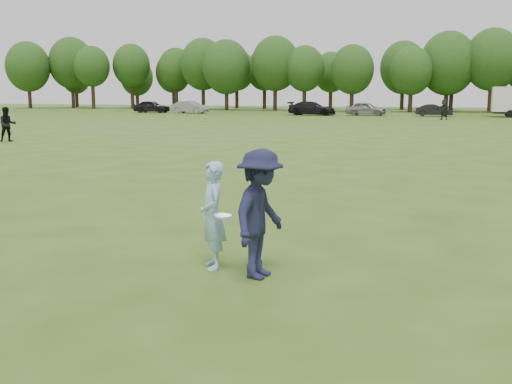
# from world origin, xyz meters

# --- Properties ---
(ground) EXTENTS (200.00, 200.00, 0.00)m
(ground) POSITION_xyz_m (0.00, 0.00, 0.00)
(ground) COLOR #334B15
(ground) RESTS_ON ground
(thrower) EXTENTS (0.67, 0.74, 1.70)m
(thrower) POSITION_xyz_m (0.10, -0.16, 0.85)
(thrower) COLOR #9AC0EE
(thrower) RESTS_ON ground
(defender) EXTENTS (0.89, 1.34, 1.94)m
(defender) POSITION_xyz_m (0.95, -0.38, 0.97)
(defender) COLOR #1A1C3A
(defender) RESTS_ON ground
(player_far_a) EXTENTS (1.15, 1.18, 1.91)m
(player_far_a) POSITION_xyz_m (-19.57, 18.47, 0.96)
(player_far_a) COLOR black
(player_far_a) RESTS_ON ground
(player_far_d) EXTENTS (1.93, 0.97, 1.99)m
(player_far_d) POSITION_xyz_m (2.91, 52.18, 1.00)
(player_far_d) COLOR black
(player_far_d) RESTS_ON ground
(car_a) EXTENTS (4.70, 2.09, 1.57)m
(car_a) POSITION_xyz_m (-32.96, 60.70, 0.78)
(car_a) COLOR black
(car_a) RESTS_ON ground
(car_b) EXTENTS (4.83, 2.13, 1.54)m
(car_b) POSITION_xyz_m (-27.53, 60.53, 0.77)
(car_b) COLOR gray
(car_b) RESTS_ON ground
(car_d) EXTENTS (5.48, 2.32, 1.58)m
(car_d) POSITION_xyz_m (-11.66, 59.10, 0.79)
(car_d) COLOR black
(car_d) RESTS_ON ground
(car_e) EXTENTS (4.63, 2.10, 1.54)m
(car_e) POSITION_xyz_m (-5.63, 60.17, 0.77)
(car_e) COLOR gray
(car_e) RESTS_ON ground
(car_f) EXTENTS (4.06, 1.55, 1.32)m
(car_f) POSITION_xyz_m (1.77, 60.31, 0.66)
(car_f) COLOR black
(car_f) RESTS_ON ground
(disc_in_play) EXTENTS (0.29, 0.29, 0.05)m
(disc_in_play) POSITION_xyz_m (0.36, -0.39, 0.91)
(disc_in_play) COLOR white
(disc_in_play) RESTS_ON ground
(treeline) EXTENTS (130.35, 18.39, 11.74)m
(treeline) POSITION_xyz_m (2.81, 76.90, 6.26)
(treeline) COLOR #332114
(treeline) RESTS_ON ground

